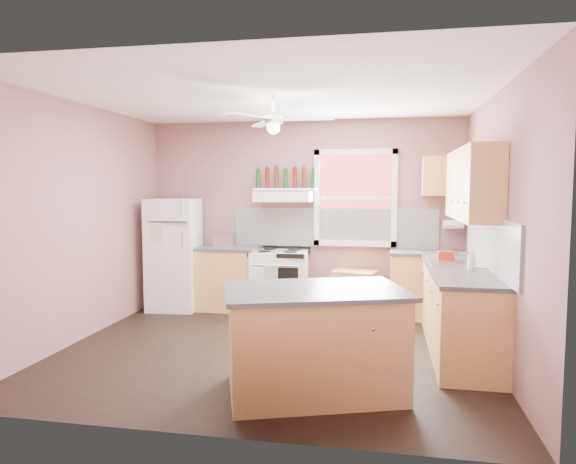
% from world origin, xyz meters
% --- Properties ---
extents(floor, '(4.50, 4.50, 0.00)m').
position_xyz_m(floor, '(0.00, 0.00, 0.00)').
color(floor, black).
rests_on(floor, ground).
extents(ceiling, '(4.50, 4.50, 0.00)m').
position_xyz_m(ceiling, '(0.00, 0.00, 2.70)').
color(ceiling, white).
rests_on(ceiling, ground).
extents(wall_back, '(4.50, 0.05, 2.70)m').
position_xyz_m(wall_back, '(0.00, 2.02, 1.35)').
color(wall_back, '#875B5D').
rests_on(wall_back, ground).
extents(wall_right, '(0.05, 4.00, 2.70)m').
position_xyz_m(wall_right, '(2.27, 0.00, 1.35)').
color(wall_right, '#875B5D').
rests_on(wall_right, ground).
extents(wall_left, '(0.05, 4.00, 2.70)m').
position_xyz_m(wall_left, '(-2.27, 0.00, 1.35)').
color(wall_left, '#875B5D').
rests_on(wall_left, ground).
extents(backsplash_back, '(2.90, 0.03, 0.55)m').
position_xyz_m(backsplash_back, '(0.45, 1.99, 1.18)').
color(backsplash_back, white).
rests_on(backsplash_back, wall_back).
extents(backsplash_right, '(0.03, 2.60, 0.55)m').
position_xyz_m(backsplash_right, '(2.23, 0.30, 1.18)').
color(backsplash_right, white).
rests_on(backsplash_right, wall_right).
extents(window_view, '(1.00, 0.02, 1.20)m').
position_xyz_m(window_view, '(0.75, 1.98, 1.60)').
color(window_view, maroon).
rests_on(window_view, wall_back).
extents(window_frame, '(1.16, 0.07, 1.36)m').
position_xyz_m(window_frame, '(0.75, 1.96, 1.60)').
color(window_frame, white).
rests_on(window_frame, wall_back).
extents(refrigerator, '(0.72, 0.71, 1.59)m').
position_xyz_m(refrigerator, '(-1.80, 1.55, 0.79)').
color(refrigerator, white).
rests_on(refrigerator, floor).
extents(base_cabinet_left, '(0.90, 0.60, 0.86)m').
position_xyz_m(base_cabinet_left, '(-1.06, 1.70, 0.43)').
color(base_cabinet_left, tan).
rests_on(base_cabinet_left, floor).
extents(counter_left, '(0.92, 0.62, 0.04)m').
position_xyz_m(counter_left, '(-1.06, 1.70, 0.88)').
color(counter_left, '#3E3E40').
rests_on(counter_left, base_cabinet_left).
extents(toaster, '(0.31, 0.21, 0.18)m').
position_xyz_m(toaster, '(-1.12, 1.72, 0.99)').
color(toaster, silver).
rests_on(toaster, counter_left).
extents(stove, '(0.83, 0.70, 0.86)m').
position_xyz_m(stove, '(-0.28, 1.70, 0.43)').
color(stove, white).
rests_on(stove, floor).
extents(range_hood, '(0.78, 0.50, 0.14)m').
position_xyz_m(range_hood, '(-0.23, 1.75, 1.62)').
color(range_hood, white).
rests_on(range_hood, wall_back).
extents(bottle_shelf, '(0.90, 0.26, 0.03)m').
position_xyz_m(bottle_shelf, '(-0.23, 1.87, 1.72)').
color(bottle_shelf, white).
rests_on(bottle_shelf, range_hood).
extents(cart, '(0.67, 0.54, 0.58)m').
position_xyz_m(cart, '(0.77, 1.75, 0.29)').
color(cart, tan).
rests_on(cart, floor).
extents(base_cabinet_corner, '(1.00, 0.60, 0.86)m').
position_xyz_m(base_cabinet_corner, '(1.75, 1.70, 0.43)').
color(base_cabinet_corner, tan).
rests_on(base_cabinet_corner, floor).
extents(base_cabinet_right, '(0.60, 2.20, 0.86)m').
position_xyz_m(base_cabinet_right, '(1.95, 0.30, 0.43)').
color(base_cabinet_right, tan).
rests_on(base_cabinet_right, floor).
extents(counter_corner, '(1.02, 0.62, 0.04)m').
position_xyz_m(counter_corner, '(1.75, 1.70, 0.88)').
color(counter_corner, '#3E3E40').
rests_on(counter_corner, base_cabinet_corner).
extents(counter_right, '(0.62, 2.22, 0.04)m').
position_xyz_m(counter_right, '(1.94, 0.30, 0.88)').
color(counter_right, '#3E3E40').
rests_on(counter_right, base_cabinet_right).
extents(sink, '(0.55, 0.45, 0.03)m').
position_xyz_m(sink, '(1.94, 0.50, 0.90)').
color(sink, silver).
rests_on(sink, counter_right).
extents(faucet, '(0.03, 0.03, 0.14)m').
position_xyz_m(faucet, '(2.10, 0.50, 0.97)').
color(faucet, silver).
rests_on(faucet, sink).
extents(upper_cabinet_right, '(0.33, 1.80, 0.76)m').
position_xyz_m(upper_cabinet_right, '(2.08, 0.50, 1.78)').
color(upper_cabinet_right, tan).
rests_on(upper_cabinet_right, wall_right).
extents(upper_cabinet_corner, '(0.60, 0.33, 0.52)m').
position_xyz_m(upper_cabinet_corner, '(1.95, 1.83, 1.90)').
color(upper_cabinet_corner, tan).
rests_on(upper_cabinet_corner, wall_back).
extents(paper_towel, '(0.26, 0.12, 0.12)m').
position_xyz_m(paper_towel, '(2.07, 1.86, 1.25)').
color(paper_towel, white).
rests_on(paper_towel, wall_back).
extents(island, '(1.63, 1.31, 0.86)m').
position_xyz_m(island, '(0.59, -1.09, 0.43)').
color(island, tan).
rests_on(island, floor).
extents(island_top, '(1.74, 1.41, 0.04)m').
position_xyz_m(island_top, '(0.59, -1.09, 0.88)').
color(island_top, '#3E3E40').
rests_on(island_top, island).
extents(ceiling_fan_hub, '(0.20, 0.20, 0.08)m').
position_xyz_m(ceiling_fan_hub, '(0.00, 0.00, 2.45)').
color(ceiling_fan_hub, white).
rests_on(ceiling_fan_hub, ceiling).
extents(soap_bottle, '(0.11, 0.11, 0.23)m').
position_xyz_m(soap_bottle, '(2.04, 0.12, 1.01)').
color(soap_bottle, silver).
rests_on(soap_bottle, counter_right).
extents(red_caddy, '(0.18, 0.12, 0.10)m').
position_xyz_m(red_caddy, '(1.87, 0.92, 0.95)').
color(red_caddy, '#A2250D').
rests_on(red_caddy, counter_right).
extents(wine_bottles, '(0.86, 0.06, 0.31)m').
position_xyz_m(wine_bottles, '(-0.23, 1.87, 1.88)').
color(wine_bottles, '#143819').
rests_on(wine_bottles, bottle_shelf).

